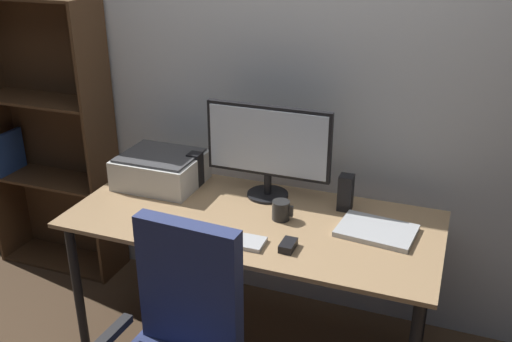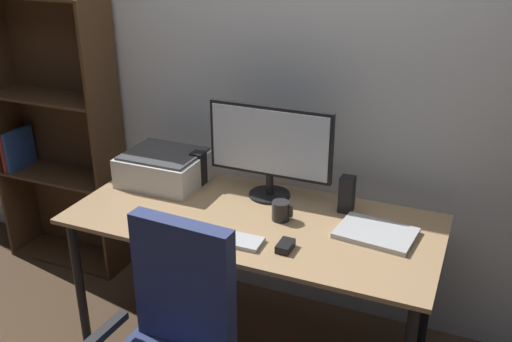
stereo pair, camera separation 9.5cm
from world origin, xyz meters
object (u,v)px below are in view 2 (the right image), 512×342
object	(u,v)px
printer	(164,168)
bookshelf	(59,136)
speaker_left	(198,168)
laptop	(376,233)
desk	(253,232)
speaker_right	(347,194)
keyboard	(228,239)
mouse	(285,246)
coffee_mug	(281,211)
monitor	(270,146)

from	to	relation	value
printer	bookshelf	size ratio (longest dim) A/B	0.25
speaker_left	laptop	bearing A→B (deg)	-10.18
desk	speaker_right	xyz separation A→B (m)	(0.37, 0.23, 0.16)
keyboard	printer	world-z (taller)	printer
desk	laptop	bearing A→B (deg)	5.97
mouse	laptop	world-z (taller)	mouse
speaker_left	keyboard	bearing A→B (deg)	-49.79
keyboard	bookshelf	bearing A→B (deg)	155.13
bookshelf	printer	bearing A→B (deg)	-13.44
speaker_right	bookshelf	bearing A→B (deg)	175.10
bookshelf	coffee_mug	bearing A→B (deg)	-12.77
desk	keyboard	bearing A→B (deg)	-93.66
laptop	mouse	bearing A→B (deg)	-134.58
monitor	speaker_right	distance (m)	0.42
keyboard	speaker_right	bearing A→B (deg)	48.41
mouse	coffee_mug	xyz separation A→B (m)	(-0.11, 0.23, 0.03)
keyboard	speaker_left	bearing A→B (deg)	128.73
mouse	speaker_right	world-z (taller)	speaker_right
coffee_mug	speaker_right	world-z (taller)	speaker_right
speaker_left	printer	xyz separation A→B (m)	(-0.17, -0.05, -0.00)
desk	coffee_mug	bearing A→B (deg)	14.09
bookshelf	keyboard	bearing A→B (deg)	-23.39
mouse	speaker_right	bearing A→B (deg)	72.50
mouse	speaker_right	xyz separation A→B (m)	(0.14, 0.43, 0.07)
laptop	bookshelf	world-z (taller)	bookshelf
laptop	speaker_right	bearing A→B (deg)	142.33
speaker_left	speaker_right	distance (m)	0.76
keyboard	mouse	bearing A→B (deg)	4.74
coffee_mug	bookshelf	size ratio (longest dim) A/B	0.06
printer	keyboard	bearing A→B (deg)	-36.16
printer	bookshelf	xyz separation A→B (m)	(-0.85, 0.20, -0.02)
mouse	printer	distance (m)	0.88
coffee_mug	printer	world-z (taller)	printer
mouse	bookshelf	world-z (taller)	bookshelf
monitor	speaker_right	world-z (taller)	monitor
bookshelf	desk	bearing A→B (deg)	-14.98
monitor	bookshelf	xyz separation A→B (m)	(-1.40, 0.14, -0.20)
speaker_right	printer	size ratio (longest dim) A/B	0.43
laptop	bookshelf	size ratio (longest dim) A/B	0.20
keyboard	laptop	world-z (taller)	laptop
coffee_mug	laptop	size ratio (longest dim) A/B	0.30
desk	speaker_right	bearing A→B (deg)	31.60
keyboard	speaker_left	world-z (taller)	speaker_left
speaker_left	bookshelf	world-z (taller)	bookshelf
mouse	coffee_mug	world-z (taller)	coffee_mug
speaker_right	mouse	bearing A→B (deg)	-107.99
desk	mouse	distance (m)	0.32
keyboard	printer	xyz separation A→B (m)	(-0.55, 0.40, 0.07)
speaker_left	desk	bearing A→B (deg)	-29.60
speaker_right	printer	world-z (taller)	speaker_right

